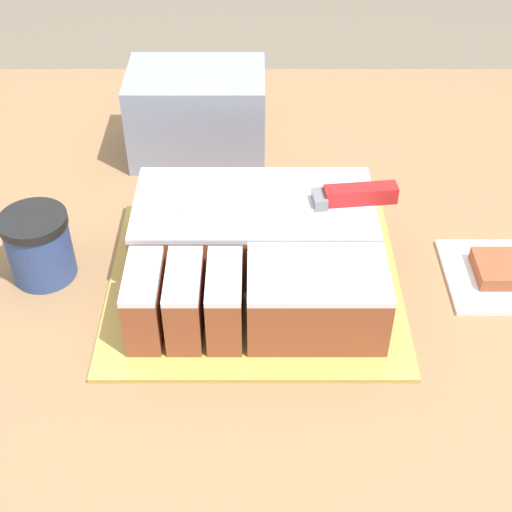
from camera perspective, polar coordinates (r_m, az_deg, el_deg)
countertop at (r=1.31m, az=-3.16°, el=-15.92°), size 1.40×1.10×0.95m
cake_board at (r=0.90m, az=0.00°, el=-2.19°), size 0.37×0.32×0.01m
cake at (r=0.88m, az=0.23°, el=0.12°), size 0.30×0.25×0.09m
knife at (r=0.89m, az=6.21°, el=4.61°), size 0.27×0.06×0.02m
coffee_cup at (r=0.93m, az=-16.82°, el=0.81°), size 0.08×0.08×0.09m
paper_napkin at (r=0.97m, az=19.01°, el=-1.55°), size 0.14×0.14×0.01m
brownie at (r=0.96m, az=19.17°, el=-1.00°), size 0.07×0.07×0.02m
storage_box at (r=1.12m, az=-4.53°, el=11.30°), size 0.21×0.14×0.14m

